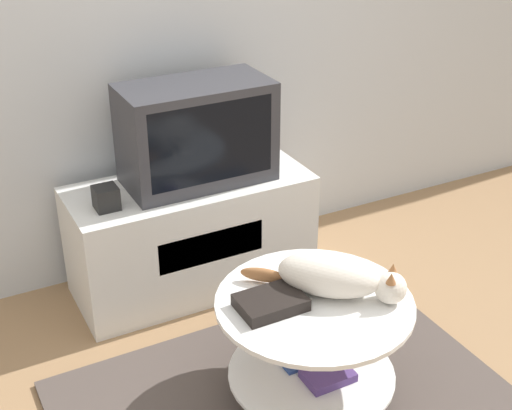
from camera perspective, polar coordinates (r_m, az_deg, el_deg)
name	(u,v)px	position (r m, az deg, el deg)	size (l,w,h in m)	color
ground_plane	(281,399)	(2.78, 1.99, -15.22)	(12.00, 12.00, 0.00)	#93704C
rug	(281,397)	(2.77, 1.99, -15.06)	(1.61, 1.00, 0.02)	#4C423D
tv_stand	(192,234)	(3.27, -5.18, -2.36)	(1.08, 0.46, 0.53)	silver
tv	(197,133)	(3.09, -4.77, 5.75)	(0.64, 0.33, 0.44)	#333338
speaker	(106,198)	(2.96, -11.90, 0.56)	(0.10, 0.10, 0.10)	black
coffee_table	(313,337)	(2.60, 4.61, -10.51)	(0.70, 0.70, 0.43)	#B2B2B7
dvd_box	(271,302)	(2.45, 1.18, -7.80)	(0.23, 0.16, 0.04)	black
cat	(335,276)	(2.51, 6.33, -5.68)	(0.47, 0.43, 0.15)	silver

